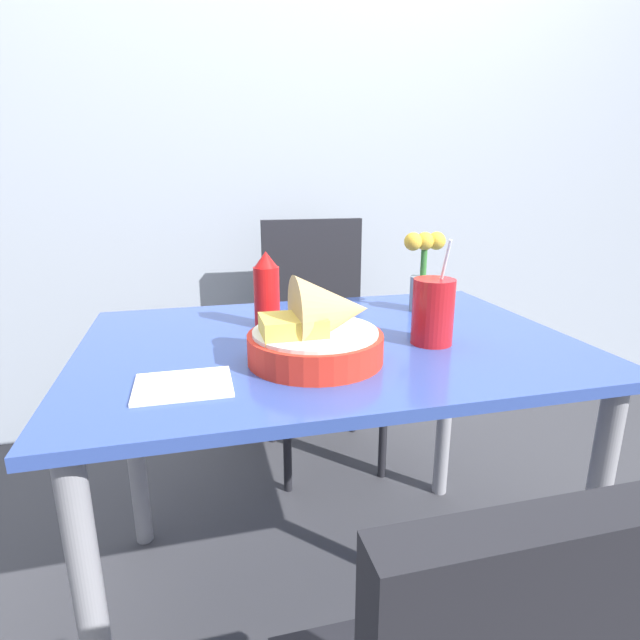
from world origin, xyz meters
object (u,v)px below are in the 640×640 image
object	(u,v)px
chair_far_window	(317,320)
food_basket	(320,331)
drink_cup	(433,314)
flower_vase	(423,270)
ketchup_bottle	(267,291)

from	to	relation	value
chair_far_window	food_basket	distance (m)	0.94
chair_far_window	food_basket	xyz separation A→B (m)	(-0.21, -0.89, 0.24)
drink_cup	flower_vase	distance (m)	0.30
food_basket	chair_far_window	bearing A→B (deg)	76.44
food_basket	flower_vase	bearing A→B (deg)	40.31
chair_far_window	drink_cup	world-z (taller)	drink_cup
ketchup_bottle	flower_vase	world-z (taller)	flower_vase
food_basket	drink_cup	size ratio (longest dim) A/B	1.16
food_basket	flower_vase	distance (m)	0.50
food_basket	flower_vase	size ratio (longest dim) A/B	1.26
chair_far_window	drink_cup	distance (m)	0.88
food_basket	drink_cup	xyz separation A→B (m)	(0.27, 0.05, 0.01)
chair_far_window	flower_vase	bearing A→B (deg)	-73.65
food_basket	drink_cup	distance (m)	0.28
chair_far_window	drink_cup	xyz separation A→B (m)	(0.06, -0.84, 0.24)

